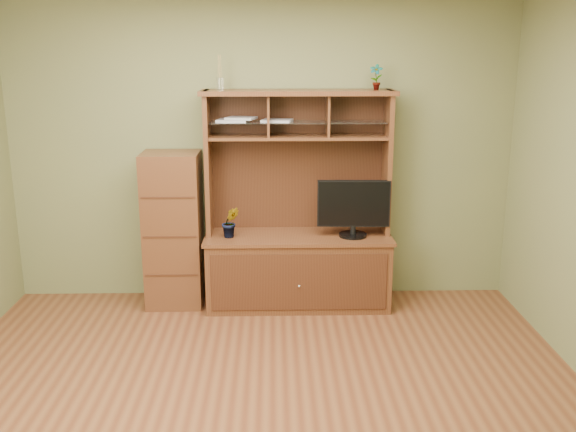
{
  "coord_description": "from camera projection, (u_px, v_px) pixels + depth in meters",
  "views": [
    {
      "loc": [
        0.1,
        -3.71,
        2.23
      ],
      "look_at": [
        0.21,
        1.2,
        0.95
      ],
      "focal_mm": 40.0,
      "sensor_mm": 36.0,
      "label": 1
    }
  ],
  "objects": [
    {
      "name": "room",
      "position": [
        257.0,
        203.0,
        3.81
      ],
      "size": [
        4.54,
        4.04,
        2.74
      ],
      "color": "#582C19",
      "rests_on": "ground"
    },
    {
      "name": "reed_diffuser",
      "position": [
        220.0,
        76.0,
        5.39
      ],
      "size": [
        0.06,
        0.06,
        0.29
      ],
      "color": "silver",
      "rests_on": "media_hutch"
    },
    {
      "name": "magazines",
      "position": [
        250.0,
        120.0,
        5.48
      ],
      "size": [
        0.67,
        0.25,
        0.04
      ],
      "color": "#AAAAAE",
      "rests_on": "media_hutch"
    },
    {
      "name": "orchid_plant",
      "position": [
        230.0,
        222.0,
        5.54
      ],
      "size": [
        0.17,
        0.14,
        0.27
      ],
      "primitive_type": "imported",
      "rotation": [
        0.0,
        0.0,
        0.15
      ],
      "color": "#21521C",
      "rests_on": "media_hutch"
    },
    {
      "name": "monitor",
      "position": [
        354.0,
        207.0,
        5.53
      ],
      "size": [
        0.63,
        0.24,
        0.5
      ],
      "rotation": [
        0.0,
        0.0,
        -0.04
      ],
      "color": "black",
      "rests_on": "media_hutch"
    },
    {
      "name": "media_hutch",
      "position": [
        298.0,
        248.0,
        5.7
      ],
      "size": [
        1.66,
        0.61,
        1.9
      ],
      "color": "#4B2515",
      "rests_on": "room"
    },
    {
      "name": "side_cabinet",
      "position": [
        174.0,
        230.0,
        5.66
      ],
      "size": [
        0.49,
        0.45,
        1.38
      ],
      "color": "#4B2515",
      "rests_on": "room"
    },
    {
      "name": "top_plant",
      "position": [
        376.0,
        77.0,
        5.42
      ],
      "size": [
        0.13,
        0.11,
        0.22
      ],
      "primitive_type": "imported",
      "rotation": [
        0.0,
        0.0,
        -0.35
      ],
      "color": "#3D6E26",
      "rests_on": "media_hutch"
    }
  ]
}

